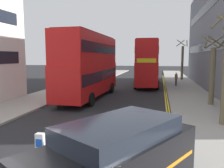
{
  "coord_description": "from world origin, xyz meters",
  "views": [
    {
      "loc": [
        3.72,
        -4.07,
        3.65
      ],
      "look_at": [
        0.5,
        11.0,
        1.8
      ],
      "focal_mm": 36.11,
      "sensor_mm": 36.0,
      "label": 1
    }
  ],
  "objects_px": {
    "taxi_minivan": "(113,166)",
    "pedestrian_far": "(176,79)",
    "double_decker_bus_oncoming": "(148,62)",
    "keep_left_bollard": "(41,151)",
    "double_decker_bus_away": "(89,64)"
  },
  "relations": [
    {
      "from": "double_decker_bus_oncoming",
      "to": "pedestrian_far",
      "type": "xyz_separation_m",
      "value": [
        3.54,
        -0.31,
        -2.04
      ]
    },
    {
      "from": "keep_left_bollard",
      "to": "double_decker_bus_away",
      "type": "height_order",
      "value": "double_decker_bus_away"
    },
    {
      "from": "keep_left_bollard",
      "to": "double_decker_bus_oncoming",
      "type": "relative_size",
      "value": 0.1
    },
    {
      "from": "taxi_minivan",
      "to": "pedestrian_far",
      "type": "relative_size",
      "value": 3.14
    },
    {
      "from": "double_decker_bus_oncoming",
      "to": "taxi_minivan",
      "type": "relative_size",
      "value": 2.14
    },
    {
      "from": "double_decker_bus_oncoming",
      "to": "pedestrian_far",
      "type": "distance_m",
      "value": 4.1
    },
    {
      "from": "keep_left_bollard",
      "to": "double_decker_bus_oncoming",
      "type": "xyz_separation_m",
      "value": [
        2.15,
        22.59,
        2.42
      ]
    },
    {
      "from": "double_decker_bus_away",
      "to": "pedestrian_far",
      "type": "height_order",
      "value": "double_decker_bus_away"
    },
    {
      "from": "double_decker_bus_away",
      "to": "pedestrian_far",
      "type": "distance_m",
      "value": 12.67
    },
    {
      "from": "taxi_minivan",
      "to": "pedestrian_far",
      "type": "bearing_deg",
      "value": 82.76
    },
    {
      "from": "double_decker_bus_away",
      "to": "pedestrian_far",
      "type": "xyz_separation_m",
      "value": [
        8.12,
        9.52,
        -2.04
      ]
    },
    {
      "from": "taxi_minivan",
      "to": "double_decker_bus_away",
      "type": "bearing_deg",
      "value": 109.91
    },
    {
      "from": "taxi_minivan",
      "to": "double_decker_bus_oncoming",
      "type": "bearing_deg",
      "value": 91.28
    },
    {
      "from": "keep_left_bollard",
      "to": "double_decker_bus_oncoming",
      "type": "distance_m",
      "value": 22.82
    },
    {
      "from": "keep_left_bollard",
      "to": "double_decker_bus_oncoming",
      "type": "height_order",
      "value": "double_decker_bus_oncoming"
    }
  ]
}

